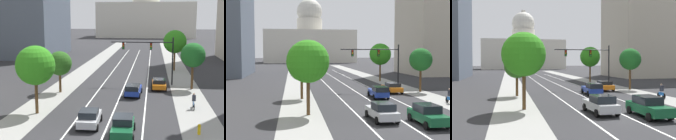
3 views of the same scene
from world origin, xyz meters
The scene contains 18 objects.
ground_plane centered at (0.00, 40.00, 0.00)m, with size 400.00×400.00×0.00m, color #2B2B2D.
sidewalk_left centered at (-8.32, 35.00, 0.01)m, with size 3.87×130.00×0.01m, color gray.
sidewalk_right centered at (8.32, 35.00, 0.01)m, with size 3.87×130.00×0.01m, color gray.
lane_stripe_left centered at (-3.19, 25.00, 0.01)m, with size 0.16×90.00×0.01m, color white.
lane_stripe_center centered at (0.00, 25.00, 0.01)m, with size 0.16×90.00×0.01m, color white.
lane_stripe_right centered at (3.19, 25.00, 0.01)m, with size 0.16×90.00×0.01m, color white.
capitol_building centered at (0.00, 135.45, 10.71)m, with size 45.53×24.40×33.95m.
car_silver centered at (-1.59, 1.58, 0.79)m, with size 2.06×4.19×1.56m.
car_blue centered at (1.58, 13.31, 0.80)m, with size 2.12×4.52×1.54m.
car_green centered at (1.59, -0.31, 0.81)m, with size 2.02×4.37×1.60m.
car_orange centered at (4.79, 17.63, 0.75)m, with size 2.03×4.36×1.43m.
traffic_signal_mast centered at (3.88, 20.44, 4.81)m, with size 8.86×0.39×6.82m.
fire_hydrant centered at (7.84, 0.62, 0.46)m, with size 0.26×0.35×0.91m.
cyclist centered at (8.31, 8.40, 0.85)m, with size 0.36×1.70×1.72m.
street_tree_near_right centered at (9.20, 18.16, 4.60)m, with size 3.29×3.29×6.27m.
street_tree_far_right centered at (7.78, 33.52, 5.24)m, with size 4.16×4.16×7.34m.
street_tree_near_left centered at (-7.92, 14.12, 3.76)m, with size 3.13×3.13×5.35m.
street_tree_mid_left centered at (-7.61, 4.73, 4.90)m, with size 3.93×3.93×6.88m.
Camera 1 is at (3.92, -25.73, 9.62)m, focal length 51.99 mm.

